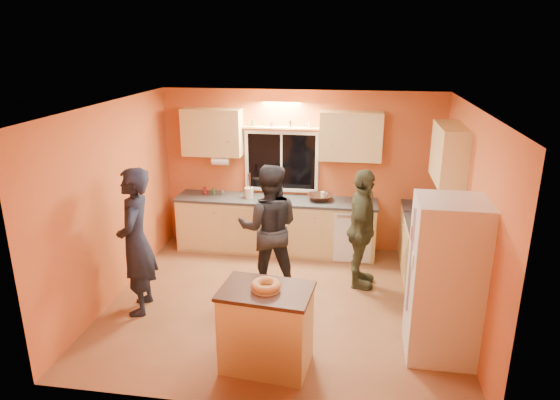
% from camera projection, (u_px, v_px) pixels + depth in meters
% --- Properties ---
extents(ground, '(4.50, 4.50, 0.00)m').
position_uv_depth(ground, '(281.00, 303.00, 6.64)').
color(ground, brown).
rests_on(ground, ground).
extents(room_shell, '(4.54, 4.04, 2.61)m').
position_uv_depth(room_shell, '(295.00, 178.00, 6.50)').
color(room_shell, '#D76937').
rests_on(room_shell, ground).
extents(back_counter, '(4.23, 0.62, 0.90)m').
position_uv_depth(back_counter, '(298.00, 226.00, 8.09)').
color(back_counter, tan).
rests_on(back_counter, ground).
extents(right_counter, '(0.62, 1.84, 0.90)m').
position_uv_depth(right_counter, '(431.00, 266.00, 6.68)').
color(right_counter, tan).
rests_on(right_counter, ground).
extents(refrigerator, '(0.72, 0.70, 1.80)m').
position_uv_depth(refrigerator, '(445.00, 280.00, 5.33)').
color(refrigerator, silver).
rests_on(refrigerator, ground).
extents(island, '(1.00, 0.73, 0.91)m').
position_uv_depth(island, '(266.00, 327.00, 5.25)').
color(island, tan).
rests_on(island, ground).
extents(bundt_pastry, '(0.31, 0.31, 0.09)m').
position_uv_depth(bundt_pastry, '(266.00, 285.00, 5.10)').
color(bundt_pastry, tan).
rests_on(bundt_pastry, island).
extents(person_left, '(0.59, 0.77, 1.89)m').
position_uv_depth(person_left, '(136.00, 242.00, 6.21)').
color(person_left, black).
rests_on(person_left, ground).
extents(person_center, '(0.94, 0.77, 1.78)m').
position_uv_depth(person_center, '(269.00, 228.00, 6.81)').
color(person_center, black).
rests_on(person_center, ground).
extents(person_right, '(0.49, 1.02, 1.70)m').
position_uv_depth(person_right, '(362.00, 229.00, 6.87)').
color(person_right, '#2E321F').
rests_on(person_right, ground).
extents(mixing_bowl, '(0.42, 0.42, 0.09)m').
position_uv_depth(mixing_bowl, '(320.00, 197.00, 7.93)').
color(mixing_bowl, black).
rests_on(mixing_bowl, back_counter).
extents(utensil_crock, '(0.14, 0.14, 0.17)m').
position_uv_depth(utensil_crock, '(249.00, 193.00, 8.03)').
color(utensil_crock, beige).
rests_on(utensil_crock, back_counter).
extents(potted_plant, '(0.28, 0.25, 0.31)m').
position_uv_depth(potted_plant, '(430.00, 227.00, 6.39)').
color(potted_plant, gray).
rests_on(potted_plant, right_counter).
extents(red_box, '(0.19, 0.17, 0.07)m').
position_uv_depth(red_box, '(425.00, 222.00, 6.90)').
color(red_box, maroon).
rests_on(red_box, right_counter).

